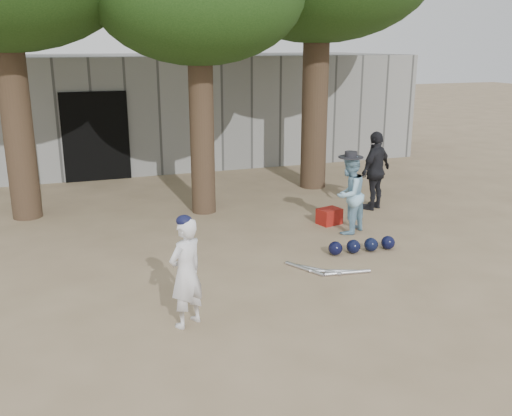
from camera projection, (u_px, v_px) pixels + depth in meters
name	position (u px, v px, depth m)	size (l,w,h in m)	color
ground	(239.00, 299.00, 7.70)	(70.00, 70.00, 0.00)	#937C5E
boy_player	(186.00, 273.00, 6.81)	(0.50, 0.33, 1.37)	silver
spectator_blue	(349.00, 195.00, 10.21)	(0.69, 0.54, 1.43)	#8BBCD7
spectator_dark	(376.00, 171.00, 11.68)	(0.95, 0.39, 1.62)	black
red_bag	(329.00, 216.00, 10.86)	(0.42, 0.32, 0.30)	#A62016
back_building	(130.00, 108.00, 16.64)	(16.00, 5.24, 3.00)	gray
helmet_row	(362.00, 245.00, 9.40)	(1.19, 0.27, 0.23)	black
bat_pile	(326.00, 271.00, 8.59)	(1.09, 0.77, 0.06)	#B9B9C0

